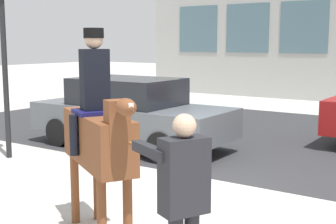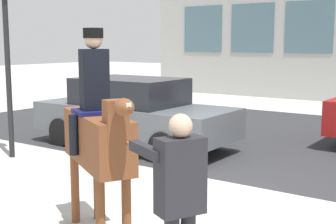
{
  "view_description": "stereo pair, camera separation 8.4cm",
  "coord_description": "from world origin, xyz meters",
  "px_view_note": "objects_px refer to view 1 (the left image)",
  "views": [
    {
      "loc": [
        3.79,
        -6.54,
        2.37
      ],
      "look_at": [
        0.35,
        -1.46,
        1.47
      ],
      "focal_mm": 50.0,
      "sensor_mm": 36.0,
      "label": 1
    },
    {
      "loc": [
        3.86,
        -6.5,
        2.37
      ],
      "look_at": [
        0.35,
        -1.46,
        1.47
      ],
      "focal_mm": 50.0,
      "sensor_mm": 36.0,
      "label": 2
    }
  ],
  "objects_px": {
    "pedestrian_bystander": "(182,199)",
    "traffic_light": "(2,26)",
    "mounted_horse_lead": "(99,134)",
    "street_car_near_lane": "(130,112)"
  },
  "relations": [
    {
      "from": "pedestrian_bystander",
      "to": "traffic_light",
      "type": "xyz_separation_m",
      "value": [
        -6.1,
        2.84,
        1.66
      ]
    },
    {
      "from": "mounted_horse_lead",
      "to": "pedestrian_bystander",
      "type": "xyz_separation_m",
      "value": [
        1.75,
        -0.89,
        -0.23
      ]
    },
    {
      "from": "mounted_horse_lead",
      "to": "traffic_light",
      "type": "relative_size",
      "value": 0.63
    },
    {
      "from": "mounted_horse_lead",
      "to": "street_car_near_lane",
      "type": "xyz_separation_m",
      "value": [
        -2.89,
        4.2,
        -0.48
      ]
    },
    {
      "from": "street_car_near_lane",
      "to": "traffic_light",
      "type": "xyz_separation_m",
      "value": [
        -1.46,
        -2.25,
        1.91
      ]
    },
    {
      "from": "pedestrian_bystander",
      "to": "street_car_near_lane",
      "type": "relative_size",
      "value": 0.38
    },
    {
      "from": "pedestrian_bystander",
      "to": "street_car_near_lane",
      "type": "bearing_deg",
      "value": -21.04
    },
    {
      "from": "mounted_horse_lead",
      "to": "pedestrian_bystander",
      "type": "height_order",
      "value": "mounted_horse_lead"
    },
    {
      "from": "street_car_near_lane",
      "to": "pedestrian_bystander",
      "type": "bearing_deg",
      "value": -47.65
    },
    {
      "from": "traffic_light",
      "to": "street_car_near_lane",
      "type": "bearing_deg",
      "value": 56.95
    }
  ]
}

